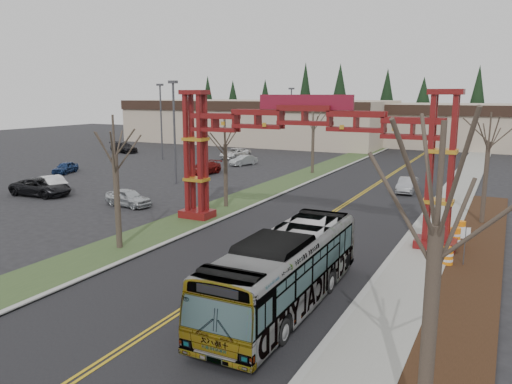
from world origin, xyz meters
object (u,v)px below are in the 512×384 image
Objects in this scene: bare_tree_median_near at (115,156)px; bare_tree_median_far at (313,124)px; transit_bus at (285,270)px; parked_car_mid_a at (204,168)px; silver_sedan at (407,185)px; light_pole_near at (174,125)px; parked_car_far_c at (124,147)px; retail_building_east at (503,126)px; parked_car_near_b at (50,184)px; parked_car_near_c at (41,187)px; gateway_arch at (304,138)px; parked_car_near_a at (128,198)px; light_pole_far at (291,114)px; barrel_north at (460,230)px; parked_car_far_b at (235,153)px; bare_tree_right_far at (489,142)px; retail_building_west at (261,121)px; barrel_south at (448,257)px; parked_car_far_a at (243,160)px; parked_car_mid_b at (65,168)px; light_pole_mid at (161,116)px; bare_tree_median_mid at (225,145)px; barrel_mid at (455,237)px; bare_tree_right_near at (437,227)px; street_sign at (465,239)px.

bare_tree_median_near is 30.71m from bare_tree_median_far.
transit_bus is 35.08m from parked_car_mid_a.
silver_sedan is 0.41× the size of light_pole_near.
bare_tree_median_far reaches higher than parked_car_far_c.
light_pole_near is at bearing -118.14° from retail_building_east.
light_pole_near is at bearing 159.84° from parked_car_near_b.
parked_car_near_c is 32.47m from parked_car_far_c.
parked_car_far_c is at bearing 137.30° from transit_bus.
parked_car_near_a is at bearing 177.06° from gateway_arch.
light_pole_near is at bearing 117.27° from bare_tree_median_near.
light_pole_far is 49.23m from barrel_north.
gateway_arch is 37.88m from parked_car_far_b.
parked_car_near_a is 0.54× the size of bare_tree_right_far.
retail_building_west is at bearing 130.00° from silver_sedan.
gateway_arch is 47.26m from light_pole_far.
silver_sedan is at bearing 106.21° from barrel_south.
parked_car_mid_a is at bearing -74.18° from parked_car_far_a.
barrel_south is at bearing -90.94° from retail_building_east.
parked_car_mid_b is (-35.81, -6.00, -0.03)m from silver_sedan.
transit_bus is 2.44× the size of parked_car_near_b.
retail_building_west reaches higher than bare_tree_right_far.
light_pole_mid is (-5.09, 22.86, 4.99)m from parked_car_near_b.
light_pole_near is 9.77× the size of barrel_south.
bare_tree_median_near reaches higher than parked_car_far_a.
parked_car_far_c is 33.31m from bare_tree_median_far.
parked_car_near_a is 23.57m from bare_tree_median_far.
parked_car_far_a is 34.58m from bare_tree_median_near.
retail_building_east is (10.00, 61.95, -2.47)m from gateway_arch.
parked_car_near_c is 1.09× the size of parked_car_far_b.
light_pole_near is (-27.51, -51.42, 2.20)m from retail_building_east.
barrel_mid is at bearing -9.36° from bare_tree_median_mid.
barrel_mid is at bearing -30.51° from parked_car_mid_b.
parked_car_near_a is at bearing -46.87° from parked_car_mid_b.
retail_building_west is 52.22m from parked_car_near_b.
bare_tree_median_mid is at bearing -82.18° from parked_car_near_c.
bare_tree_median_near is 1.09× the size of bare_tree_median_mid.
parked_car_mid_a is at bearing 176.53° from parked_car_near_b.
silver_sedan is 0.58× the size of bare_tree_median_mid.
light_pole_far reaches higher than parked_car_near_b.
parked_car_mid_b is 27.78m from bare_tree_median_far.
bare_tree_median_mid is (10.24, -12.66, 4.16)m from parked_car_mid_a.
bare_tree_right_near reaches higher than parked_car_far_a.
barrel_mid is (16.92, -21.59, -4.86)m from bare_tree_median_far.
parked_car_near_a is at bearing 128.64° from bare_tree_median_near.
parked_car_near_c is 25.52m from light_pole_mid.
parked_car_near_b is 30.84m from parked_car_far_c.
retail_building_east reaches higher than transit_bus.
transit_bus reaches higher than barrel_south.
parked_car_far_b is 45.51m from street_sign.
parked_car_mid_b reaches higher than barrel_south.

